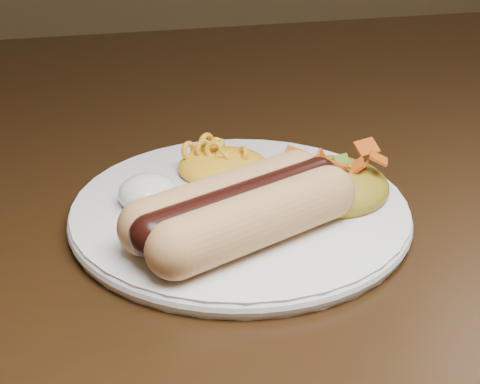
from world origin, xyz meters
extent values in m
cube|color=black|center=(0.00, 0.00, 0.73)|extent=(1.60, 0.90, 0.04)
cylinder|color=silver|center=(-0.11, -0.10, 0.76)|extent=(0.29, 0.29, 0.01)
cylinder|color=tan|center=(-0.12, -0.16, 0.78)|extent=(0.13, 0.09, 0.04)
cylinder|color=tan|center=(-0.12, -0.13, 0.78)|extent=(0.13, 0.09, 0.04)
cylinder|color=#36100B|center=(-0.12, -0.14, 0.79)|extent=(0.14, 0.08, 0.03)
ellipsoid|color=yellow|center=(-0.11, -0.04, 0.78)|extent=(0.08, 0.08, 0.03)
ellipsoid|color=white|center=(-0.18, -0.09, 0.78)|extent=(0.06, 0.06, 0.03)
ellipsoid|color=orange|center=(-0.04, -0.10, 0.77)|extent=(0.09, 0.08, 0.04)
cube|color=white|center=(-0.10, -0.06, 0.75)|extent=(0.03, 0.13, 0.00)
camera|label=1|loc=(-0.22, -0.56, 1.01)|focal=55.00mm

